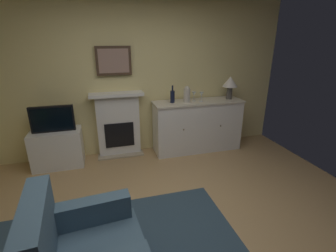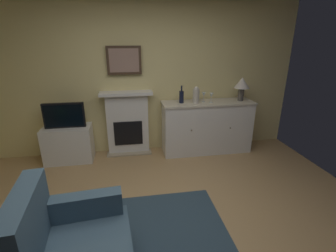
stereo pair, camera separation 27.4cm
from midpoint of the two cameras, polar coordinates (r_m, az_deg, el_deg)
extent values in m
cube|color=tan|center=(2.83, -1.74, -24.62)|extent=(5.23, 4.43, 0.10)
cube|color=#EAD68C|center=(4.22, -9.32, 11.76)|extent=(5.23, 0.06, 2.72)
cube|color=white|center=(4.27, -13.29, 0.05)|extent=(0.70, 0.18, 1.05)
cube|color=tan|center=(4.38, -12.70, -6.67)|extent=(0.77, 0.20, 0.03)
cube|color=black|center=(4.23, -13.08, -2.09)|extent=(0.48, 0.02, 0.42)
cube|color=white|center=(4.09, -13.88, 7.18)|extent=(0.87, 0.27, 0.05)
cube|color=#473323|center=(4.09, -14.54, 14.51)|extent=(0.55, 0.03, 0.45)
cube|color=#9E7A6B|center=(4.07, -14.53, 14.49)|extent=(0.47, 0.01, 0.37)
cube|color=white|center=(4.38, 5.06, -0.15)|extent=(1.54, 0.45, 0.88)
cube|color=beige|center=(4.25, 5.25, 5.61)|extent=(1.57, 0.48, 0.03)
sphere|color=brown|center=(4.05, 1.76, -0.89)|extent=(0.02, 0.02, 0.02)
sphere|color=brown|center=(4.29, 10.43, -0.01)|extent=(0.02, 0.02, 0.02)
cylinder|color=#4C4742|center=(4.46, 12.41, 7.56)|extent=(0.10, 0.10, 0.22)
cone|color=silver|center=(4.42, 12.60, 10.09)|extent=(0.26, 0.26, 0.18)
cylinder|color=black|center=(4.10, -0.88, 6.82)|extent=(0.08, 0.08, 0.20)
cylinder|color=black|center=(4.07, -0.89, 8.81)|extent=(0.03, 0.03, 0.09)
cylinder|color=silver|center=(4.23, 4.19, 5.84)|extent=(0.06, 0.06, 0.00)
cylinder|color=silver|center=(4.22, 4.21, 6.46)|extent=(0.01, 0.01, 0.09)
cone|color=silver|center=(4.21, 4.24, 7.52)|extent=(0.07, 0.07, 0.07)
cylinder|color=silver|center=(4.21, 5.91, 5.71)|extent=(0.06, 0.06, 0.00)
cylinder|color=silver|center=(4.20, 5.93, 6.34)|extent=(0.01, 0.01, 0.09)
cone|color=silver|center=(4.18, 5.97, 7.41)|extent=(0.07, 0.07, 0.07)
cylinder|color=beige|center=(4.10, 2.51, 7.08)|extent=(0.11, 0.11, 0.24)
sphere|color=beige|center=(4.07, 2.53, 8.73)|extent=(0.08, 0.08, 0.08)
cube|color=white|center=(4.28, -26.07, -4.78)|extent=(0.75, 0.42, 0.59)
cube|color=black|center=(4.10, -27.15, 1.44)|extent=(0.62, 0.06, 0.40)
cube|color=black|center=(4.07, -27.23, 1.30)|extent=(0.57, 0.01, 0.35)
cube|color=#3F596B|center=(2.08, -31.77, -21.18)|extent=(0.22, 0.77, 0.50)
cube|color=#3F596B|center=(2.36, -21.52, -18.29)|extent=(0.73, 0.20, 0.22)
cylinder|color=#473323|center=(2.67, -12.03, -25.52)|extent=(0.05, 0.05, 0.10)
camera|label=1|loc=(0.14, -92.86, -1.03)|focal=26.10mm
camera|label=2|loc=(0.14, 87.14, 1.03)|focal=26.10mm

